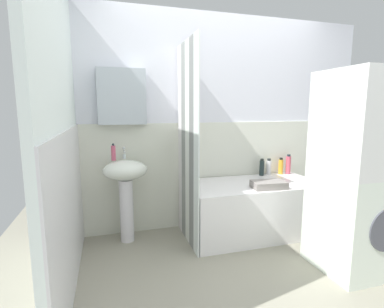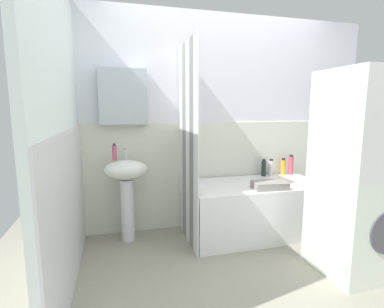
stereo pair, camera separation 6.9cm
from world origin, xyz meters
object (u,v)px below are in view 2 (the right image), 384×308
object	(u,v)px
soap_dispenser	(114,152)
body_wash_bottle	(283,167)
lotion_bottle	(291,165)
towel_folded	(270,185)
conditioner_bottle	(264,168)
shampoo_bottle	(271,167)
washer_dryer_stack	(361,174)
sink	(127,182)
bathtub	(254,208)

from	to	relation	value
soap_dispenser	body_wash_bottle	bearing A→B (deg)	2.78
soap_dispenser	lotion_bottle	size ratio (longest dim) A/B	0.72
towel_folded	lotion_bottle	bearing A→B (deg)	41.78
conditioner_bottle	body_wash_bottle	bearing A→B (deg)	1.48
shampoo_bottle	conditioner_bottle	size ratio (longest dim) A/B	0.97
soap_dispenser	shampoo_bottle	world-z (taller)	soap_dispenser
lotion_bottle	towel_folded	world-z (taller)	lotion_bottle
body_wash_bottle	washer_dryer_stack	bearing A→B (deg)	-91.65
lotion_bottle	washer_dryer_stack	xyz separation A→B (m)	(-0.13, -1.17, 0.15)
shampoo_bottle	conditioner_bottle	xyz separation A→B (m)	(-0.11, -0.02, 0.00)
sink	towel_folded	xyz separation A→B (m)	(1.38, -0.41, -0.02)
bathtub	towel_folded	bearing A→B (deg)	-78.97
soap_dispenser	body_wash_bottle	world-z (taller)	soap_dispenser
sink	bathtub	xyz separation A→B (m)	(1.34, -0.18, -0.34)
body_wash_bottle	conditioner_bottle	world-z (taller)	same
conditioner_bottle	washer_dryer_stack	world-z (taller)	washer_dryer_stack
sink	washer_dryer_stack	distance (m)	2.13
shampoo_bottle	sink	bearing A→B (deg)	-175.59
lotion_bottle	shampoo_bottle	world-z (taller)	lotion_bottle
bathtub	shampoo_bottle	bearing A→B (deg)	40.14
soap_dispenser	shampoo_bottle	bearing A→B (deg)	3.35
sink	bathtub	size ratio (longest dim) A/B	0.59
body_wash_bottle	towel_folded	size ratio (longest dim) A/B	0.61
body_wash_bottle	towel_folded	world-z (taller)	body_wash_bottle
body_wash_bottle	washer_dryer_stack	world-z (taller)	washer_dryer_stack
soap_dispenser	bathtub	size ratio (longest dim) A/B	0.12
lotion_bottle	sink	bearing A→B (deg)	-176.91
bathtub	sink	bearing A→B (deg)	172.38
shampoo_bottle	bathtub	bearing A→B (deg)	-139.86
sink	soap_dispenser	bearing A→B (deg)	166.54
lotion_bottle	towel_folded	bearing A→B (deg)	-138.22
lotion_bottle	body_wash_bottle	world-z (taller)	lotion_bottle
sink	towel_folded	bearing A→B (deg)	-16.53
sink	conditioner_bottle	world-z (taller)	sink
bathtub	body_wash_bottle	distance (m)	0.72
sink	lotion_bottle	xyz separation A→B (m)	(1.96, 0.11, 0.06)
towel_folded	shampoo_bottle	bearing A→B (deg)	59.18
soap_dispenser	towel_folded	xyz separation A→B (m)	(1.49, -0.44, -0.33)
lotion_bottle	towel_folded	distance (m)	0.78
body_wash_bottle	lotion_bottle	bearing A→B (deg)	-9.19
soap_dispenser	washer_dryer_stack	world-z (taller)	washer_dryer_stack
soap_dispenser	lotion_bottle	xyz separation A→B (m)	(2.07, 0.08, -0.25)
lotion_bottle	shampoo_bottle	size ratio (longest dim) A/B	1.22
shampoo_bottle	conditioner_bottle	distance (m)	0.11
soap_dispenser	lotion_bottle	distance (m)	2.09
shampoo_bottle	towel_folded	size ratio (longest dim) A/B	0.59
body_wash_bottle	bathtub	bearing A→B (deg)	-150.38
soap_dispenser	washer_dryer_stack	size ratio (longest dim) A/B	0.10
soap_dispenser	bathtub	xyz separation A→B (m)	(1.45, -0.20, -0.64)
soap_dispenser	conditioner_bottle	world-z (taller)	soap_dispenser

